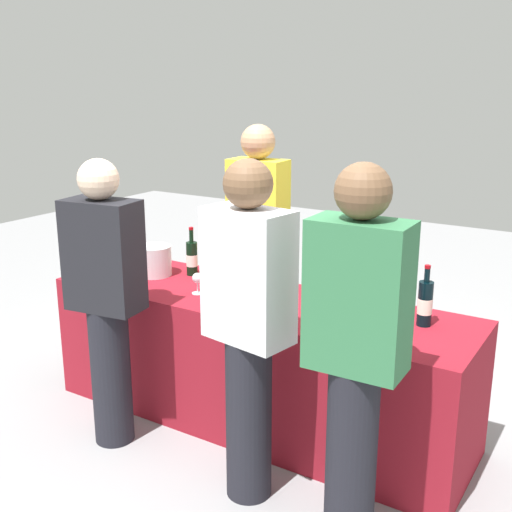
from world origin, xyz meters
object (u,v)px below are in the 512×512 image
at_px(wine_bottle_4, 381,296).
at_px(wine_bottle_0, 135,249).
at_px(wine_glass_1, 212,287).
at_px(ice_bucket, 154,261).
at_px(wine_bottle_1, 192,258).
at_px(wine_bottle_2, 222,261).
at_px(guest_1, 248,323).
at_px(wine_bottle_3, 283,274).
at_px(wine_bottle_5, 425,303).
at_px(guest_2, 356,349).
at_px(guest_0, 106,296).
at_px(wine_glass_2, 398,318).
at_px(wine_glass_0, 197,279).
at_px(server_pouring, 258,239).

bearing_deg(wine_bottle_4, wine_bottle_0, 179.79).
height_order(wine_bottle_0, wine_glass_1, wine_bottle_0).
bearing_deg(ice_bucket, wine_bottle_1, 32.87).
xyz_separation_m(wine_bottle_2, guest_1, (0.71, -0.80, 0.00)).
relative_size(wine_bottle_1, wine_bottle_3, 1.02).
xyz_separation_m(wine_bottle_0, wine_bottle_5, (1.97, -0.01, -0.00)).
bearing_deg(guest_1, guest_2, 4.51).
bearing_deg(guest_0, guest_1, -8.16).
height_order(wine_glass_2, guest_1, guest_1).
relative_size(wine_bottle_1, wine_bottle_5, 0.98).
bearing_deg(guest_0, ice_bucket, 101.45).
relative_size(wine_bottle_5, wine_glass_1, 2.58).
bearing_deg(guest_2, wine_glass_2, 90.99).
height_order(wine_bottle_3, guest_2, guest_2).
bearing_deg(wine_bottle_3, wine_glass_0, -144.68).
bearing_deg(wine_bottle_5, wine_glass_0, -170.56).
distance_m(server_pouring, guest_1, 1.45).
bearing_deg(guest_0, guest_2, -9.86).
height_order(wine_bottle_5, guest_1, guest_1).
distance_m(wine_bottle_5, wine_glass_0, 1.30).
relative_size(wine_bottle_2, wine_glass_0, 2.54).
bearing_deg(wine_bottle_0, wine_bottle_4, -0.21).
bearing_deg(wine_bottle_0, guest_2, -21.98).
bearing_deg(wine_bottle_2, wine_glass_2, -12.48).
relative_size(wine_bottle_5, guest_0, 0.20).
height_order(wine_bottle_2, wine_bottle_4, wine_bottle_2).
bearing_deg(ice_bucket, guest_0, -70.80).
relative_size(wine_bottle_0, wine_bottle_5, 1.08).
bearing_deg(guest_1, wine_bottle_3, 118.40).
distance_m(wine_bottle_3, wine_bottle_4, 0.64).
xyz_separation_m(server_pouring, guest_2, (1.28, -1.30, -0.02)).
distance_m(wine_bottle_2, server_pouring, 0.46).
bearing_deg(guest_0, wine_bottle_1, 83.85).
height_order(wine_bottle_2, wine_glass_0, wine_bottle_2).
bearing_deg(wine_glass_0, ice_bucket, 161.97).
bearing_deg(wine_glass_1, ice_bucket, 160.25).
height_order(server_pouring, guest_1, server_pouring).
distance_m(wine_bottle_3, wine_glass_2, 0.85).
height_order(wine_bottle_2, wine_glass_1, wine_bottle_2).
xyz_separation_m(wine_bottle_2, ice_bucket, (-0.43, -0.14, -0.02)).
xyz_separation_m(wine_bottle_4, wine_glass_1, (-0.89, -0.29, -0.03)).
bearing_deg(wine_glass_1, guest_0, -132.28).
relative_size(wine_glass_2, guest_1, 0.08).
xyz_separation_m(wine_bottle_0, wine_glass_2, (1.90, -0.20, -0.03)).
bearing_deg(guest_1, wine_glass_2, 54.09).
bearing_deg(wine_bottle_2, wine_bottle_1, -177.56).
relative_size(wine_bottle_0, wine_bottle_4, 1.13).
xyz_separation_m(wine_bottle_3, guest_0, (-0.64, -0.79, -0.02)).
xyz_separation_m(guest_0, guest_2, (1.47, -0.05, 0.05)).
distance_m(wine_bottle_3, wine_bottle_5, 0.88).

